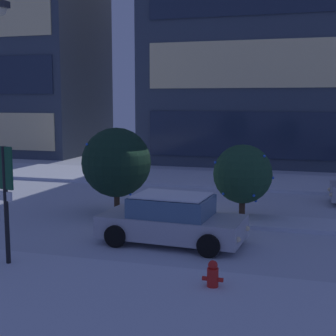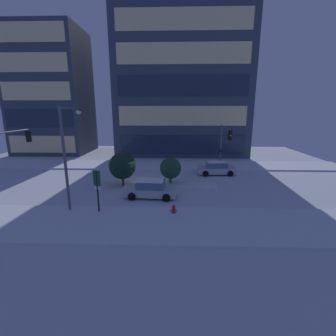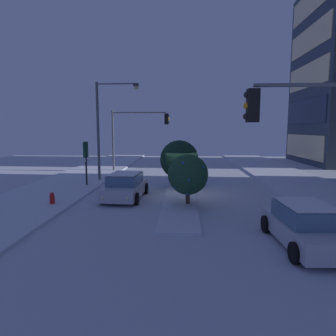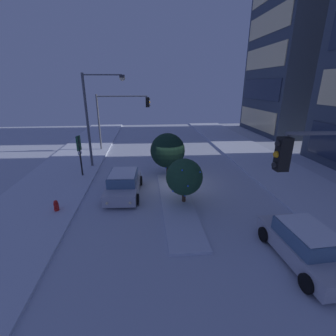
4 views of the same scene
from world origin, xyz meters
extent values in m
plane|color=silver|center=(0.00, 0.00, 0.00)|extent=(52.00, 52.00, 0.00)
cube|color=silver|center=(0.00, -8.52, 0.07)|extent=(52.00, 5.20, 0.14)
cube|color=silver|center=(0.00, 8.52, 0.07)|extent=(52.00, 5.20, 0.14)
cube|color=silver|center=(3.42, -0.27, 0.07)|extent=(9.00, 1.80, 0.14)
cube|color=#384251|center=(-17.24, 18.70, 10.06)|extent=(11.68, 9.21, 20.12)
cube|color=#F9E09E|center=(-17.24, 14.06, 2.01)|extent=(10.51, 0.10, 2.68)
cube|color=#232D42|center=(-17.24, 14.06, 6.04)|extent=(10.51, 0.10, 2.68)
cube|color=#F9E09E|center=(-17.24, 14.06, 10.06)|extent=(10.51, 0.10, 2.68)
cube|color=#F9E09E|center=(-17.24, 14.06, 14.09)|extent=(10.51, 0.10, 2.68)
cube|color=#B7B7C1|center=(1.77, -3.45, 0.53)|extent=(4.42, 2.14, 0.66)
cube|color=slate|center=(1.77, -3.45, 1.14)|extent=(2.43, 1.83, 0.60)
cube|color=white|center=(1.77, -3.45, 1.47)|extent=(2.25, 1.71, 0.04)
sphere|color=#F9E5B2|center=(3.98, -2.95, 0.50)|extent=(0.16, 0.16, 0.16)
sphere|color=#F9E5B2|center=(3.91, -4.22, 0.50)|extent=(0.16, 0.16, 0.16)
cylinder|color=black|center=(3.25, -2.60, 0.33)|extent=(0.67, 0.26, 0.66)
cylinder|color=black|center=(3.14, -4.47, 0.33)|extent=(0.67, 0.26, 0.66)
cylinder|color=black|center=(0.41, -2.43, 0.33)|extent=(0.67, 0.26, 0.66)
cylinder|color=black|center=(0.29, -4.30, 0.33)|extent=(0.67, 0.26, 0.66)
cube|color=#B7B7C1|center=(8.60, 4.11, 0.53)|extent=(4.28, 1.97, 0.66)
cube|color=slate|center=(8.60, 4.11, 1.14)|extent=(2.34, 1.71, 0.60)
cube|color=white|center=(8.60, 4.11, 1.47)|extent=(2.17, 1.59, 0.04)
sphere|color=#F9E5B2|center=(6.50, 3.41, 0.50)|extent=(0.16, 0.16, 0.16)
sphere|color=#F9E5B2|center=(6.45, 4.63, 0.50)|extent=(0.16, 0.16, 0.16)
cylinder|color=black|center=(7.25, 3.16, 0.33)|extent=(0.67, 0.25, 0.66)
cylinder|color=black|center=(7.17, 4.94, 0.33)|extent=(0.67, 0.25, 0.66)
cylinder|color=black|center=(10.02, 3.28, 0.33)|extent=(0.67, 0.25, 0.66)
cube|color=black|center=(9.46, 1.99, 4.73)|extent=(0.32, 0.36, 1.00)
sphere|color=black|center=(9.46, 1.80, 5.05)|extent=(0.20, 0.20, 0.20)
sphere|color=orange|center=(9.46, 1.80, 4.73)|extent=(0.20, 0.20, 0.20)
sphere|color=black|center=(9.46, 1.80, 4.41)|extent=(0.20, 0.20, 0.20)
cylinder|color=#565960|center=(-9.36, -6.72, 2.88)|extent=(0.18, 0.18, 5.76)
cylinder|color=#565960|center=(-9.36, -4.19, 5.56)|extent=(0.12, 5.07, 0.12)
cube|color=black|center=(-9.36, -1.65, 4.96)|extent=(0.32, 0.36, 1.00)
sphere|color=black|center=(-9.36, -1.46, 5.28)|extent=(0.20, 0.20, 0.20)
sphere|color=orange|center=(-9.36, -1.46, 4.96)|extent=(0.20, 0.20, 0.20)
sphere|color=black|center=(-9.36, -1.46, 4.64)|extent=(0.20, 0.20, 0.20)
cylinder|color=#565960|center=(-3.88, -6.57, 3.76)|extent=(0.20, 0.20, 7.52)
cylinder|color=#565960|center=(-3.84, -5.09, 7.37)|extent=(0.17, 2.97, 0.10)
cube|color=#333338|center=(-3.81, -3.60, 7.27)|extent=(0.56, 0.36, 0.20)
sphere|color=#F9E5B2|center=(-3.81, -3.60, 7.14)|extent=(0.44, 0.44, 0.44)
cylinder|color=red|center=(3.76, -6.96, 0.28)|extent=(0.26, 0.26, 0.57)
sphere|color=red|center=(3.76, -6.96, 0.64)|extent=(0.22, 0.22, 0.22)
cylinder|color=red|center=(3.58, -6.96, 0.31)|extent=(0.12, 0.10, 0.10)
cylinder|color=red|center=(3.94, -6.96, 0.31)|extent=(0.12, 0.10, 0.10)
cylinder|color=black|center=(-1.63, -6.85, 1.58)|extent=(0.12, 0.12, 3.16)
cube|color=#144C2D|center=(-1.63, -6.85, 2.62)|extent=(0.55, 0.20, 1.09)
cube|color=white|center=(-1.63, -6.85, 1.89)|extent=(0.44, 0.17, 0.24)
cylinder|color=#473323|center=(-1.29, -0.35, 0.44)|extent=(0.22, 0.22, 0.88)
sphere|color=black|center=(-1.29, -0.35, 1.99)|extent=(2.60, 2.60, 2.60)
sphere|color=blue|center=(-1.88, -0.04, 0.85)|extent=(0.10, 0.10, 0.10)
sphere|color=blue|center=(-2.14, -1.05, 2.70)|extent=(0.10, 0.10, 0.10)
sphere|color=blue|center=(-1.23, 0.68, 1.18)|extent=(0.10, 0.10, 0.10)
sphere|color=blue|center=(-1.17, 0.40, 0.92)|extent=(0.10, 0.10, 0.10)
sphere|color=blue|center=(-0.68, -0.54, 0.85)|extent=(0.10, 0.10, 0.10)
cylinder|color=#473323|center=(3.37, 0.15, 0.39)|extent=(0.22, 0.22, 0.78)
sphere|color=#1E4228|center=(3.37, 0.15, 1.68)|extent=(2.12, 2.12, 2.12)
sphere|color=blue|center=(2.78, -0.46, 1.03)|extent=(0.10, 0.10, 0.10)
sphere|color=blue|center=(2.46, 0.68, 1.87)|extent=(0.10, 0.10, 0.10)
sphere|color=blue|center=(3.94, 0.92, 2.16)|extent=(0.10, 0.10, 0.10)
sphere|color=blue|center=(3.86, 0.13, 0.73)|extent=(0.10, 0.10, 0.10)
sphere|color=blue|center=(4.14, -0.10, 2.37)|extent=(0.10, 0.10, 0.10)
sphere|color=blue|center=(4.43, 0.18, 1.58)|extent=(0.10, 0.10, 0.10)
sphere|color=blue|center=(3.86, -0.55, 1.05)|extent=(0.10, 0.10, 0.10)
sphere|color=blue|center=(2.43, -0.14, 2.09)|extent=(0.10, 0.10, 0.10)
camera|label=1|loc=(5.92, -17.68, 4.34)|focal=53.85mm
camera|label=2|loc=(3.85, -22.50, 7.21)|focal=25.26mm
camera|label=3|loc=(18.81, -0.13, 4.03)|focal=32.05mm
camera|label=4|loc=(15.70, -2.00, 6.64)|focal=25.15mm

